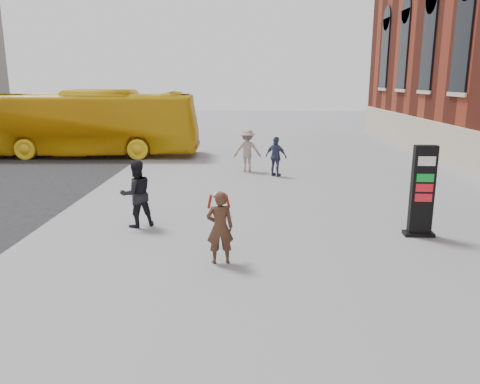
{
  "coord_description": "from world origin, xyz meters",
  "views": [
    {
      "loc": [
        0.58,
        -8.97,
        3.76
      ],
      "look_at": [
        0.3,
        1.28,
        1.3
      ],
      "focal_mm": 35.0,
      "sensor_mm": 36.0,
      "label": 1
    }
  ],
  "objects_px": {
    "info_pylon": "(422,191)",
    "woman": "(220,226)",
    "bus": "(79,123)",
    "pedestrian_b": "(247,150)",
    "pedestrian_a": "(136,194)",
    "pedestrian_c": "(276,157)"
  },
  "relations": [
    {
      "from": "pedestrian_b",
      "to": "pedestrian_c",
      "type": "xyz_separation_m",
      "value": [
        1.16,
        -1.03,
        -0.1
      ]
    },
    {
      "from": "pedestrian_a",
      "to": "info_pylon",
      "type": "bearing_deg",
      "value": 144.52
    },
    {
      "from": "pedestrian_a",
      "to": "pedestrian_b",
      "type": "xyz_separation_m",
      "value": [
        2.79,
        7.77,
        0.01
      ]
    },
    {
      "from": "pedestrian_a",
      "to": "pedestrian_b",
      "type": "relative_size",
      "value": 0.99
    },
    {
      "from": "info_pylon",
      "to": "pedestrian_a",
      "type": "bearing_deg",
      "value": 177.45
    },
    {
      "from": "woman",
      "to": "pedestrian_c",
      "type": "xyz_separation_m",
      "value": [
        1.61,
        9.21,
        -0.01
      ]
    },
    {
      "from": "bus",
      "to": "pedestrian_b",
      "type": "bearing_deg",
      "value": -116.45
    },
    {
      "from": "bus",
      "to": "info_pylon",
      "type": "bearing_deg",
      "value": -135.47
    },
    {
      "from": "info_pylon",
      "to": "pedestrian_c",
      "type": "distance_m",
      "value": 7.98
    },
    {
      "from": "bus",
      "to": "pedestrian_a",
      "type": "relative_size",
      "value": 6.74
    },
    {
      "from": "woman",
      "to": "bus",
      "type": "xyz_separation_m",
      "value": [
        -8.03,
        14.12,
        0.85
      ]
    },
    {
      "from": "info_pylon",
      "to": "woman",
      "type": "height_order",
      "value": "info_pylon"
    },
    {
      "from": "info_pylon",
      "to": "pedestrian_b",
      "type": "bearing_deg",
      "value": 119.6
    },
    {
      "from": "info_pylon",
      "to": "bus",
      "type": "distance_m",
      "value": 17.72
    },
    {
      "from": "info_pylon",
      "to": "pedestrian_a",
      "type": "xyz_separation_m",
      "value": [
        -7.15,
        0.57,
        -0.24
      ]
    },
    {
      "from": "pedestrian_b",
      "to": "pedestrian_c",
      "type": "bearing_deg",
      "value": 136.22
    },
    {
      "from": "pedestrian_b",
      "to": "pedestrian_c",
      "type": "relative_size",
      "value": 1.12
    },
    {
      "from": "pedestrian_c",
      "to": "pedestrian_b",
      "type": "bearing_deg",
      "value": -10.05
    },
    {
      "from": "info_pylon",
      "to": "woman",
      "type": "bearing_deg",
      "value": -156.4
    },
    {
      "from": "info_pylon",
      "to": "pedestrian_c",
      "type": "height_order",
      "value": "info_pylon"
    },
    {
      "from": "info_pylon",
      "to": "pedestrian_c",
      "type": "relative_size",
      "value": 1.42
    },
    {
      "from": "info_pylon",
      "to": "woman",
      "type": "xyz_separation_m",
      "value": [
        -4.8,
        -1.9,
        -0.33
      ]
    }
  ]
}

